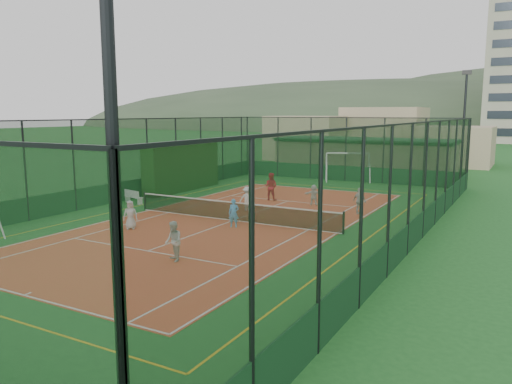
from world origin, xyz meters
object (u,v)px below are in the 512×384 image
Objects in this scene: futsal_goal_far at (347,167)px; child_far_back at (314,195)px; child_near_left at (130,215)px; child_far_right at (360,201)px; floodlight_se at (116,218)px; white_bench at (134,196)px; child_far_left at (247,199)px; clubhouse at (364,156)px; child_near_right at (173,241)px; floodlight_ne at (463,131)px; child_near_mid at (234,213)px; coach at (271,187)px.

child_far_back is (1.71, -11.04, -0.49)m from futsal_goal_far.
child_far_right is at bearing 12.25° from child_near_left.
floodlight_se is 24.55m from white_bench.
child_far_back is at bearing -147.34° from child_far_left.
clubhouse is at bearing 49.67° from child_near_left.
child_far_back is at bearing 125.37° from child_near_right.
child_far_right is (8.31, 8.45, 0.06)m from child_near_left.
floodlight_ne is 5.58× the size of white_bench.
child_near_left is 0.99× the size of child_near_mid.
child_near_mid is 1.00× the size of child_far_left.
child_far_back is (-3.22, 1.44, -0.12)m from child_far_right.
white_bench is at bearing 175.12° from child_near_right.
white_bench is (-7.80, -20.71, -1.16)m from clubhouse.
child_far_right is at bearing 160.02° from coach.
coach is (-1.07, -15.82, -0.71)m from clubhouse.
clubhouse reaches higher than coach.
child_far_left is at bearing 115.83° from floodlight_se.
clubhouse is at bearing -99.16° from coach.
child_far_back is at bearing 39.92° from white_bench.
floodlight_ne is 6.11× the size of child_far_left.
child_far_back is at bearing 171.36° from coach.
child_far_right is (4.31, 5.76, 0.05)m from child_near_mid.
floodlight_ne reaches higher than child_far_left.
child_near_left is at bearing -97.09° from clubhouse.
futsal_goal_far is (-8.44, 33.64, -3.02)m from floodlight_se.
child_far_left is (-9.27, 19.15, -3.44)m from floodlight_se.
child_far_left is at bearing -91.97° from clubhouse.
child_far_right is (5.75, 2.01, 0.05)m from child_far_left.
floodlight_ne is 0.54× the size of clubhouse.
child_far_right reaches higher than child_far_back.
clubhouse reaches higher than child_far_right.
child_near_right is (0.96, -5.76, 0.07)m from child_near_mid.
white_bench is at bearing 142.07° from child_near_mid.
futsal_goal_far is at bearing -88.15° from clubhouse.
child_near_left reaches higher than child_far_back.
floodlight_ne is 10.47m from clubhouse.
child_far_back is at bearing 0.18° from child_far_right.
child_far_left is at bearing 89.25° from child_near_mid.
coach reaches higher than child_near_left.
floodlight_se is 24.96m from coach.
child_near_left is at bearing -175.87° from child_near_right.
child_near_left reaches higher than white_bench.
child_near_right is at bearing 83.16° from child_far_left.
futsal_goal_far is (7.96, 15.76, 0.69)m from white_bench.
child_far_right is at bearing -91.89° from futsal_goal_far.
white_bench is 0.86× the size of coach.
child_near_left is at bearing 69.79° from child_far_right.
futsal_goal_far is 2.37× the size of child_far_right.
floodlight_se reaches higher than child_far_left.
child_near_left is 0.90× the size of child_near_right.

